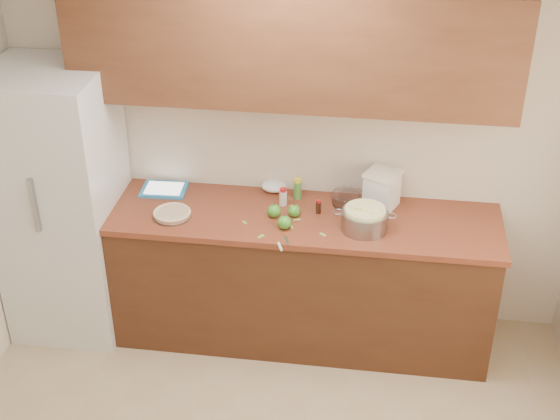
# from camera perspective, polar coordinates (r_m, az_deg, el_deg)

# --- Properties ---
(room_shell) EXTENTS (3.60, 3.60, 3.60)m
(room_shell) POSITION_cam_1_polar(r_m,az_deg,el_deg) (3.40, -2.77, -7.59)
(room_shell) COLOR tan
(room_shell) RESTS_ON ground
(counter_run) EXTENTS (2.64, 0.68, 0.92)m
(counter_run) POSITION_cam_1_polar(r_m,az_deg,el_deg) (5.07, 0.47, -4.79)
(counter_run) COLOR #4A2714
(counter_run) RESTS_ON ground
(upper_cabinets) EXTENTS (2.60, 0.34, 0.70)m
(upper_cabinets) POSITION_cam_1_polar(r_m,az_deg,el_deg) (4.52, 0.82, 11.93)
(upper_cabinets) COLOR brown
(upper_cabinets) RESTS_ON room_shell
(fridge) EXTENTS (0.70, 0.70, 1.80)m
(fridge) POSITION_cam_1_polar(r_m,az_deg,el_deg) (5.16, -15.61, 0.43)
(fridge) COLOR silver
(fridge) RESTS_ON ground
(pie) EXTENTS (0.24, 0.24, 0.04)m
(pie) POSITION_cam_1_polar(r_m,az_deg,el_deg) (4.83, -7.90, -0.28)
(pie) COLOR silver
(pie) RESTS_ON counter_run
(colander) EXTENTS (0.38, 0.28, 0.14)m
(colander) POSITION_cam_1_polar(r_m,az_deg,el_deg) (4.67, 6.21, -0.67)
(colander) COLOR gray
(colander) RESTS_ON counter_run
(flour_canister) EXTENTS (0.26, 0.26, 0.24)m
(flour_canister) POSITION_cam_1_polar(r_m,az_deg,el_deg) (4.89, 7.46, 1.53)
(flour_canister) COLOR silver
(flour_canister) RESTS_ON counter_run
(tablet) EXTENTS (0.30, 0.23, 0.02)m
(tablet) POSITION_cam_1_polar(r_m,az_deg,el_deg) (5.13, -8.48, 1.50)
(tablet) COLOR #2988C8
(tablet) RESTS_ON counter_run
(paring_knife) EXTENTS (0.07, 0.16, 0.02)m
(paring_knife) POSITION_cam_1_polar(r_m,az_deg,el_deg) (4.51, 0.08, -2.62)
(paring_knife) COLOR gray
(paring_knife) RESTS_ON counter_run
(lemon_bottle) EXTENTS (0.05, 0.05, 0.14)m
(lemon_bottle) POSITION_cam_1_polar(r_m,az_deg,el_deg) (4.96, 1.29, 1.56)
(lemon_bottle) COLOR #4C8C38
(lemon_bottle) RESTS_ON counter_run
(cinnamon_shaker) EXTENTS (0.05, 0.05, 0.12)m
(cinnamon_shaker) POSITION_cam_1_polar(r_m,az_deg,el_deg) (4.89, 0.22, 0.96)
(cinnamon_shaker) COLOR beige
(cinnamon_shaker) RESTS_ON counter_run
(vanilla_bottle) EXTENTS (0.03, 0.03, 0.09)m
(vanilla_bottle) POSITION_cam_1_polar(r_m,az_deg,el_deg) (4.82, 2.83, 0.23)
(vanilla_bottle) COLOR black
(vanilla_bottle) RESTS_ON counter_run
(mixing_bowl) EXTENTS (0.21, 0.21, 0.08)m
(mixing_bowl) POSITION_cam_1_polar(r_m,az_deg,el_deg) (4.93, 5.00, 0.89)
(mixing_bowl) COLOR silver
(mixing_bowl) RESTS_ON counter_run
(paper_towel) EXTENTS (0.19, 0.17, 0.07)m
(paper_towel) POSITION_cam_1_polar(r_m,az_deg,el_deg) (5.06, -0.44, 1.76)
(paper_towel) COLOR white
(paper_towel) RESTS_ON counter_run
(apple_left) EXTENTS (0.08, 0.08, 0.09)m
(apple_left) POSITION_cam_1_polar(r_m,az_deg,el_deg) (4.78, -0.44, -0.06)
(apple_left) COLOR #3E9126
(apple_left) RESTS_ON counter_run
(apple_center) EXTENTS (0.08, 0.08, 0.09)m
(apple_center) POSITION_cam_1_polar(r_m,az_deg,el_deg) (4.78, 1.04, -0.05)
(apple_center) COLOR #3E9126
(apple_center) RESTS_ON counter_run
(apple_front) EXTENTS (0.08, 0.08, 0.10)m
(apple_front) POSITION_cam_1_polar(r_m,az_deg,el_deg) (4.66, 0.34, -0.92)
(apple_front) COLOR #3E9126
(apple_front) RESTS_ON counter_run
(peel_a) EXTENTS (0.02, 0.04, 0.00)m
(peel_a) POSITION_cam_1_polar(r_m,az_deg,el_deg) (4.69, 0.88, -1.27)
(peel_a) COLOR #81AD54
(peel_a) RESTS_ON counter_run
(peel_b) EXTENTS (0.05, 0.03, 0.00)m
(peel_b) POSITION_cam_1_polar(r_m,az_deg,el_deg) (4.77, 1.26, -0.70)
(peel_b) COLOR #81AD54
(peel_b) RESTS_ON counter_run
(peel_c) EXTENTS (0.05, 0.04, 0.00)m
(peel_c) POSITION_cam_1_polar(r_m,az_deg,el_deg) (4.63, 3.15, -1.80)
(peel_c) COLOR #81AD54
(peel_c) RESTS_ON counter_run
(peel_d) EXTENTS (0.04, 0.04, 0.00)m
(peel_d) POSITION_cam_1_polar(r_m,az_deg,el_deg) (4.74, -2.60, -0.92)
(peel_d) COLOR #81AD54
(peel_d) RESTS_ON counter_run
(peel_e) EXTENTS (0.04, 0.05, 0.00)m
(peel_e) POSITION_cam_1_polar(r_m,az_deg,el_deg) (4.61, -1.41, -1.93)
(peel_e) COLOR #81AD54
(peel_e) RESTS_ON counter_run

